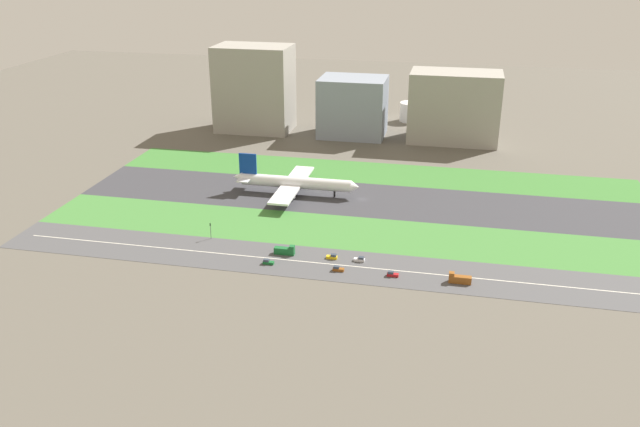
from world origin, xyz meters
The scene contains 21 objects.
ground_plane centered at (0.00, 0.00, 0.00)m, with size 800.00×800.00×0.00m, color #5B564C.
runway centered at (0.00, 0.00, 0.05)m, with size 280.00×46.00×0.10m, color #38383D.
grass_median_north centered at (0.00, 41.00, 0.05)m, with size 280.00×36.00×0.10m, color #3D7A33.
grass_median_south centered at (0.00, -41.00, 0.05)m, with size 280.00×36.00×0.10m, color #427F38.
highway centered at (0.00, -73.00, 0.05)m, with size 280.00×28.00×0.10m, color #4C4C4F.
highway_centerline centered at (0.00, -73.00, 0.11)m, with size 266.00×0.50×0.01m, color silver.
airliner centered at (-35.10, 0.00, 6.23)m, with size 65.00×56.00×19.70m.
car_4 centered at (2.65, -78.00, 0.92)m, with size 4.40×1.80×2.00m.
car_0 centered at (9.65, -68.00, 0.92)m, with size 4.40×1.80×2.00m.
truck_0 centered at (48.87, -78.00, 1.67)m, with size 8.40×2.50×4.00m.
car_3 centered at (-1.53, -68.00, 0.92)m, with size 4.40×1.80×2.00m.
car_2 centered at (23.77, -78.00, 0.92)m, with size 4.40×1.80×2.00m.
truck_1 centered at (-21.19, -68.00, 1.67)m, with size 8.40×2.50×4.00m.
car_1 centered at (-25.59, -78.00, 0.92)m, with size 4.40×1.80×2.00m.
traffic_light centered at (-56.25, -60.01, 4.29)m, with size 0.36×0.50×7.20m.
terminal_building centered at (-90.00, 114.00, 27.87)m, with size 48.96×32.17×55.74m, color #9E998E.
hangar_building centered at (-23.96, 114.00, 18.83)m, with size 42.20×32.84×37.67m, color gray.
office_tower centered at (40.31, 114.00, 21.93)m, with size 55.67×31.15×43.86m, color #9E998E.
fuel_tank_west centered at (-16.27, 159.00, 6.79)m, with size 16.38×16.38×13.58m, color silver.
fuel_tank_centre centered at (10.63, 159.00, 6.58)m, with size 16.58×16.58×13.16m, color silver.
fuel_tank_east centered at (38.80, 159.00, 7.93)m, with size 21.79×21.79×15.85m, color silver.
Camera 1 is at (44.17, -304.59, 119.46)m, focal length 37.39 mm.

